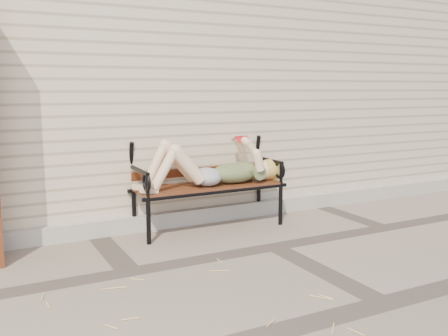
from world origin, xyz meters
TOP-DOWN VIEW (x-y plane):
  - ground at (0.00, 0.00)m, footprint 80.00×80.00m
  - house_wall at (0.00, 3.00)m, footprint 8.00×4.00m
  - foundation_strip at (0.00, 0.97)m, footprint 8.00×0.10m
  - garden_bench at (-0.24, 0.86)m, footprint 1.52×0.61m
  - reading_woman at (-0.23, 0.74)m, footprint 1.44×0.33m
  - straw_scatter at (-1.78, -0.68)m, footprint 2.77×1.75m

SIDE VIEW (x-z plane):
  - ground at x=0.00m, z-range 0.00..0.00m
  - straw_scatter at x=-1.78m, z-range 0.00..0.01m
  - foundation_strip at x=0.00m, z-range 0.00..0.15m
  - garden_bench at x=-0.24m, z-range 0.06..1.05m
  - reading_woman at x=-0.23m, z-range 0.36..0.81m
  - house_wall at x=0.00m, z-range 0.00..3.00m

